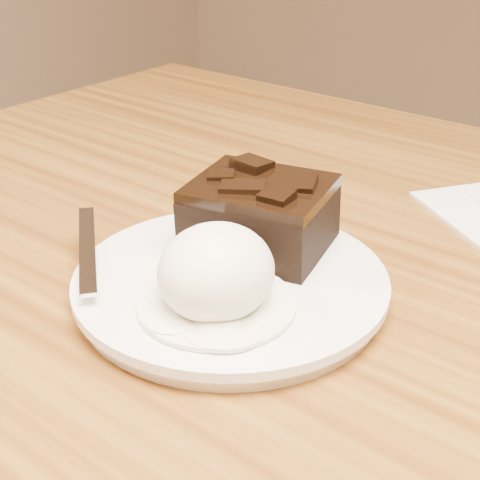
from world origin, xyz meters
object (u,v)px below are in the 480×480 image
Objects in this scene: plate at (231,286)px; brownie at (260,219)px; ice_cream_scoop at (216,272)px; spoon at (200,252)px.

brownie is at bearing 102.81° from plate.
ice_cream_scoop reaches higher than brownie.
brownie is 1.25× the size of ice_cream_scoop.
plate is at bearing -77.19° from brownie.
plate is at bearing 117.26° from ice_cream_scoop.
brownie reaches higher than spoon.
ice_cream_scoop is (0.02, -0.04, 0.03)m from plate.
ice_cream_scoop is 0.39× the size of spoon.
ice_cream_scoop is (0.03, -0.08, 0.00)m from brownie.
ice_cream_scoop is at bearing -70.52° from brownie.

